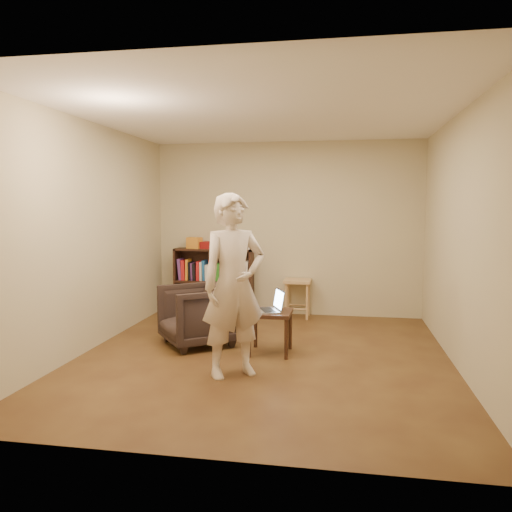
% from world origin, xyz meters
% --- Properties ---
extents(floor, '(4.50, 4.50, 0.00)m').
position_xyz_m(floor, '(0.00, 0.00, 0.00)').
color(floor, '#432615').
rests_on(floor, ground).
extents(ceiling, '(4.50, 4.50, 0.00)m').
position_xyz_m(ceiling, '(0.00, 0.00, 2.60)').
color(ceiling, white).
rests_on(ceiling, wall_back).
extents(wall_back, '(4.00, 0.00, 4.00)m').
position_xyz_m(wall_back, '(0.00, 2.25, 1.30)').
color(wall_back, '#BAAE8D').
rests_on(wall_back, floor).
extents(wall_left, '(0.00, 4.50, 4.50)m').
position_xyz_m(wall_left, '(-2.00, 0.00, 1.30)').
color(wall_left, '#BAAE8D').
rests_on(wall_left, floor).
extents(wall_right, '(0.00, 4.50, 4.50)m').
position_xyz_m(wall_right, '(2.00, 0.00, 1.30)').
color(wall_right, '#BAAE8D').
rests_on(wall_right, floor).
extents(bookshelf, '(1.20, 0.30, 1.00)m').
position_xyz_m(bookshelf, '(-1.10, 2.09, 0.44)').
color(bookshelf, black).
rests_on(bookshelf, floor).
extents(box_yellow, '(0.24, 0.20, 0.17)m').
position_xyz_m(box_yellow, '(-1.40, 2.08, 1.08)').
color(box_yellow, orange).
rests_on(box_yellow, bookshelf).
extents(red_cloth, '(0.34, 0.27, 0.10)m').
position_xyz_m(red_cloth, '(-1.13, 2.09, 1.05)').
color(red_cloth, maroon).
rests_on(red_cloth, bookshelf).
extents(box_green, '(0.16, 0.16, 0.13)m').
position_xyz_m(box_green, '(-0.82, 2.07, 1.07)').
color(box_green, '#287820').
rests_on(box_green, bookshelf).
extents(box_white, '(0.11, 0.11, 0.08)m').
position_xyz_m(box_white, '(-0.58, 2.06, 1.04)').
color(box_white, silver).
rests_on(box_white, bookshelf).
extents(stool, '(0.39, 0.39, 0.56)m').
position_xyz_m(stool, '(0.19, 2.03, 0.46)').
color(stool, '#A77F51').
rests_on(stool, floor).
extents(armchair, '(1.09, 1.08, 0.71)m').
position_xyz_m(armchair, '(-0.85, 0.36, 0.36)').
color(armchair, '#2D221E').
rests_on(armchair, floor).
extents(side_table, '(0.47, 0.47, 0.48)m').
position_xyz_m(side_table, '(0.06, 0.17, 0.40)').
color(side_table, black).
rests_on(side_table, floor).
extents(laptop, '(0.38, 0.41, 0.24)m').
position_xyz_m(laptop, '(0.08, 0.16, 0.54)').
color(laptop, '#B0AFB4').
rests_on(laptop, side_table).
extents(person, '(0.77, 0.72, 1.77)m').
position_xyz_m(person, '(-0.18, -0.62, 0.88)').
color(person, beige).
rests_on(person, floor).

